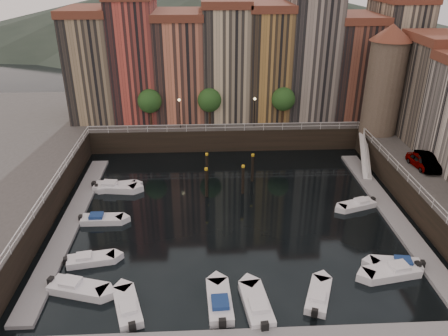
{
  "coord_description": "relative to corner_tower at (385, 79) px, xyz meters",
  "views": [
    {
      "loc": [
        -2.84,
        -38.57,
        23.69
      ],
      "look_at": [
        -0.74,
        4.0,
        3.26
      ],
      "focal_mm": 35.0,
      "sensor_mm": 36.0,
      "label": 1
    }
  ],
  "objects": [
    {
      "name": "car_b",
      "position": [
        1.4,
        -11.1,
        -6.42
      ],
      "size": [
        2.28,
        4.89,
        1.55
      ],
      "primitive_type": "imported",
      "rotation": [
        0.0,
        0.0,
        -0.14
      ],
      "color": "gray",
      "rests_on": "quay_right"
    },
    {
      "name": "boat_right_0",
      "position": [
        -7.49,
        -25.0,
        -9.81
      ],
      "size": [
        5.03,
        2.56,
        1.13
      ],
      "rotation": [
        0.0,
        0.0,
        3.32
      ],
      "color": "white",
      "rests_on": "ground"
    },
    {
      "name": "ground",
      "position": [
        -20.0,
        -14.5,
        -10.19
      ],
      "size": [
        200.0,
        200.0,
        0.0
      ],
      "primitive_type": "plane",
      "color": "black",
      "rests_on": "ground"
    },
    {
      "name": "boat_left_4",
      "position": [
        -32.98,
        -8.75,
        -9.85
      ],
      "size": [
        4.61,
        2.33,
        1.03
      ],
      "rotation": [
        0.0,
        0.0,
        0.17
      ],
      "color": "white",
      "rests_on": "ground"
    },
    {
      "name": "dock_left",
      "position": [
        -36.2,
        -15.5,
        -10.02
      ],
      "size": [
        2.0,
        28.0,
        0.35
      ],
      "primitive_type": "cube",
      "color": "gray",
      "rests_on": "ground"
    },
    {
      "name": "boat_left_2",
      "position": [
        -33.24,
        -15.59,
        -9.86
      ],
      "size": [
        4.3,
        1.59,
        0.99
      ],
      "rotation": [
        0.0,
        0.0,
        -0.01
      ],
      "color": "white",
      "rests_on": "ground"
    },
    {
      "name": "boat_left_3",
      "position": [
        -33.12,
        -8.95,
        -9.8
      ],
      "size": [
        5.14,
        2.46,
        1.16
      ],
      "rotation": [
        0.0,
        0.0,
        -0.14
      ],
      "color": "white",
      "rests_on": "ground"
    },
    {
      "name": "railings",
      "position": [
        -20.0,
        -9.62,
        -6.41
      ],
      "size": [
        36.08,
        34.04,
        0.52
      ],
      "color": "white",
      "rests_on": "ground"
    },
    {
      "name": "mooring_pilings",
      "position": [
        -20.29,
        -8.89,
        -8.54
      ],
      "size": [
        5.78,
        4.29,
        3.78
      ],
      "color": "black",
      "rests_on": "ground"
    },
    {
      "name": "boat_right_1",
      "position": [
        -6.7,
        -24.03,
        -9.86
      ],
      "size": [
        4.47,
        2.21,
        1.0
      ],
      "rotation": [
        0.0,
        0.0,
        2.99
      ],
      "color": "white",
      "rests_on": "ground"
    },
    {
      "name": "boat_near_3",
      "position": [
        -14.32,
        -27.54,
        -9.86
      ],
      "size": [
        3.0,
        4.44,
        1.01
      ],
      "rotation": [
        0.0,
        0.0,
        1.19
      ],
      "color": "white",
      "rests_on": "ground"
    },
    {
      "name": "gangway",
      "position": [
        -2.9,
        -4.5,
        -8.28
      ],
      "size": [
        2.78,
        8.32,
        3.73
      ],
      "color": "white",
      "rests_on": "ground"
    },
    {
      "name": "quay_far",
      "position": [
        -20.0,
        11.5,
        -8.69
      ],
      "size": [
        80.0,
        20.0,
        3.0
      ],
      "primitive_type": "cube",
      "color": "black",
      "rests_on": "ground"
    },
    {
      "name": "dock_right",
      "position": [
        -3.8,
        -15.5,
        -10.02
      ],
      "size": [
        2.0,
        28.0,
        0.35
      ],
      "primitive_type": "cube",
      "color": "gray",
      "rests_on": "ground"
    },
    {
      "name": "boat_right_2",
      "position": [
        -6.8,
        -14.02,
        -9.87
      ],
      "size": [
        4.27,
        2.68,
        0.96
      ],
      "rotation": [
        0.0,
        0.0,
        3.46
      ],
      "color": "white",
      "rests_on": "ground"
    },
    {
      "name": "boat_left_0",
      "position": [
        -33.04,
        -25.73,
        -9.81
      ],
      "size": [
        5.03,
        3.02,
        1.13
      ],
      "rotation": [
        0.0,
        0.0,
        -0.29
      ],
      "color": "white",
      "rests_on": "ground"
    },
    {
      "name": "promenade_trees",
      "position": [
        -21.33,
        3.7,
        -3.61
      ],
      "size": [
        21.2,
        3.2,
        5.2
      ],
      "color": "black",
      "rests_on": "quay_far"
    },
    {
      "name": "boat_near_1",
      "position": [
        -21.93,
        -27.88,
        -9.81
      ],
      "size": [
        2.01,
        4.96,
        1.13
      ],
      "rotation": [
        0.0,
        0.0,
        1.62
      ],
      "color": "white",
      "rests_on": "ground"
    },
    {
      "name": "street_lamps",
      "position": [
        -21.0,
        2.7,
        -4.3
      ],
      "size": [
        10.36,
        0.36,
        4.18
      ],
      "color": "black",
      "rests_on": "quay_far"
    },
    {
      "name": "boat_near_2",
      "position": [
        -19.18,
        -28.33,
        -9.81
      ],
      "size": [
        2.38,
        5.1,
        1.15
      ],
      "rotation": [
        0.0,
        0.0,
        1.69
      ],
      "color": "white",
      "rests_on": "ground"
    },
    {
      "name": "car_a",
      "position": [
        0.76,
        -10.93,
        -6.51
      ],
      "size": [
        2.05,
        4.16,
        1.36
      ],
      "primitive_type": "imported",
      "rotation": [
        0.0,
        0.0,
        0.11
      ],
      "color": "gray",
      "rests_on": "quay_right"
    },
    {
      "name": "mountains",
      "position": [
        -18.28,
        95.5,
        -2.28
      ],
      "size": [
        145.0,
        100.0,
        18.0
      ],
      "color": "#2D382D",
      "rests_on": "ground"
    },
    {
      "name": "boat_left_1",
      "position": [
        -32.9,
        -22.06,
        -9.87
      ],
      "size": [
        4.35,
        2.21,
        0.97
      ],
      "rotation": [
        0.0,
        0.0,
        0.17
      ],
      "color": "white",
      "rests_on": "ground"
    },
    {
      "name": "far_terrace",
      "position": [
        -16.69,
        9.0,
        0.76
      ],
      "size": [
        48.7,
        10.3,
        17.5
      ],
      "color": "#998361",
      "rests_on": "quay_far"
    },
    {
      "name": "boat_near_0",
      "position": [
        -28.76,
        -28.07,
        -9.84
      ],
      "size": [
        2.89,
        4.73,
        1.06
      ],
      "rotation": [
        0.0,
        0.0,
        1.87
      ],
      "color": "white",
      "rests_on": "ground"
    },
    {
      "name": "corner_tower",
      "position": [
        0.0,
        0.0,
        0.0
      ],
      "size": [
        5.2,
        5.2,
        13.8
      ],
      "color": "#6B5B4C",
      "rests_on": "quay_right"
    }
  ]
}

